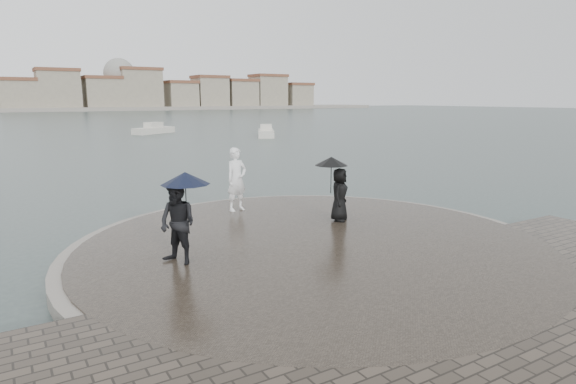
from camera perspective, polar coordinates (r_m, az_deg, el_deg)
ground at (r=10.13m, az=14.57°, el=-12.61°), size 400.00×400.00×0.00m
kerb_ring at (r=12.58m, az=3.09°, el=-6.75°), size 12.50×12.50×0.32m
quay_tip at (r=12.57m, az=3.09°, el=-6.66°), size 11.90×11.90×0.36m
statue at (r=15.79m, az=-6.10°, el=1.50°), size 0.85×0.65×2.08m
visitor_left at (r=10.92m, az=-12.75°, el=-2.45°), size 1.33×1.21×2.04m
visitor_right at (r=14.43m, az=5.84°, el=0.83°), size 1.21×1.05×1.95m
boats at (r=47.96m, az=-18.18°, el=6.18°), size 36.76×20.58×1.50m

